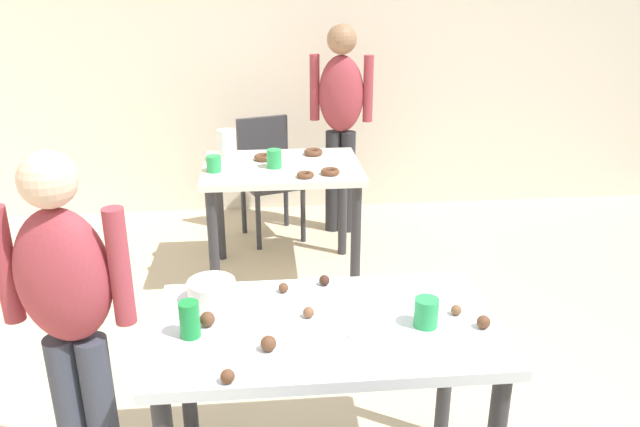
{
  "coord_description": "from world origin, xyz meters",
  "views": [
    {
      "loc": [
        -0.3,
        -1.78,
        1.85
      ],
      "look_at": [
        -0.07,
        0.66,
        0.9
      ],
      "focal_mm": 35.03,
      "sensor_mm": 36.0,
      "label": 1
    }
  ],
  "objects_px": {
    "chair_far_table": "(268,170)",
    "mixing_bowl": "(212,291)",
    "person_girl_near": "(69,310)",
    "soda_can": "(190,319)",
    "dining_table_far": "(282,184)",
    "pitcher_far": "(227,146)",
    "dining_table_near": "(326,352)",
    "person_adult_far": "(341,112)"
  },
  "relations": [
    {
      "from": "person_girl_near",
      "to": "mixing_bowl",
      "type": "distance_m",
      "value": 0.48
    },
    {
      "from": "chair_far_table",
      "to": "soda_can",
      "type": "relative_size",
      "value": 7.13
    },
    {
      "from": "dining_table_near",
      "to": "pitcher_far",
      "type": "relative_size",
      "value": 5.73
    },
    {
      "from": "person_girl_near",
      "to": "soda_can",
      "type": "bearing_deg",
      "value": -18.12
    },
    {
      "from": "dining_table_near",
      "to": "person_adult_far",
      "type": "relative_size",
      "value": 0.76
    },
    {
      "from": "person_adult_far",
      "to": "mixing_bowl",
      "type": "height_order",
      "value": "person_adult_far"
    },
    {
      "from": "person_girl_near",
      "to": "dining_table_near",
      "type": "bearing_deg",
      "value": -6.37
    },
    {
      "from": "mixing_bowl",
      "to": "chair_far_table",
      "type": "bearing_deg",
      "value": 84.44
    },
    {
      "from": "dining_table_near",
      "to": "soda_can",
      "type": "distance_m",
      "value": 0.48
    },
    {
      "from": "dining_table_far",
      "to": "person_girl_near",
      "type": "bearing_deg",
      "value": -113.87
    },
    {
      "from": "dining_table_near",
      "to": "person_adult_far",
      "type": "bearing_deg",
      "value": 81.77
    },
    {
      "from": "dining_table_far",
      "to": "pitcher_far",
      "type": "bearing_deg",
      "value": 163.96
    },
    {
      "from": "dining_table_near",
      "to": "chair_far_table",
      "type": "height_order",
      "value": "chair_far_table"
    },
    {
      "from": "soda_can",
      "to": "person_girl_near",
      "type": "bearing_deg",
      "value": 161.88
    },
    {
      "from": "person_girl_near",
      "to": "person_adult_far",
      "type": "relative_size",
      "value": 0.88
    },
    {
      "from": "person_adult_far",
      "to": "soda_can",
      "type": "bearing_deg",
      "value": -107.33
    },
    {
      "from": "soda_can",
      "to": "dining_table_near",
      "type": "bearing_deg",
      "value": 5.04
    },
    {
      "from": "dining_table_near",
      "to": "soda_can",
      "type": "xyz_separation_m",
      "value": [
        -0.44,
        -0.04,
        0.18
      ]
    },
    {
      "from": "dining_table_near",
      "to": "dining_table_far",
      "type": "bearing_deg",
      "value": 92.46
    },
    {
      "from": "person_adult_far",
      "to": "pitcher_far",
      "type": "bearing_deg",
      "value": -141.0
    },
    {
      "from": "person_adult_far",
      "to": "dining_table_far",
      "type": "bearing_deg",
      "value": -121.81
    },
    {
      "from": "person_adult_far",
      "to": "pitcher_far",
      "type": "distance_m",
      "value": 1.01
    },
    {
      "from": "person_girl_near",
      "to": "soda_can",
      "type": "relative_size",
      "value": 10.99
    },
    {
      "from": "dining_table_far",
      "to": "dining_table_near",
      "type": "bearing_deg",
      "value": -87.54
    },
    {
      "from": "dining_table_near",
      "to": "pitcher_far",
      "type": "xyz_separation_m",
      "value": [
        -0.41,
        1.95,
        0.22
      ]
    },
    {
      "from": "dining_table_far",
      "to": "pitcher_far",
      "type": "relative_size",
      "value": 4.74
    },
    {
      "from": "person_adult_far",
      "to": "mixing_bowl",
      "type": "bearing_deg",
      "value": -107.7
    },
    {
      "from": "chair_far_table",
      "to": "mixing_bowl",
      "type": "bearing_deg",
      "value": -95.56
    },
    {
      "from": "person_girl_near",
      "to": "pitcher_far",
      "type": "bearing_deg",
      "value": 76.47
    },
    {
      "from": "person_adult_far",
      "to": "mixing_bowl",
      "type": "xyz_separation_m",
      "value": [
        -0.76,
        -2.4,
        -0.12
      ]
    },
    {
      "from": "dining_table_far",
      "to": "soda_can",
      "type": "height_order",
      "value": "soda_can"
    },
    {
      "from": "dining_table_far",
      "to": "person_girl_near",
      "type": "xyz_separation_m",
      "value": [
        -0.78,
        -1.76,
        0.16
      ]
    },
    {
      "from": "chair_far_table",
      "to": "mixing_bowl",
      "type": "relative_size",
      "value": 5.11
    },
    {
      "from": "dining_table_far",
      "to": "soda_can",
      "type": "relative_size",
      "value": 7.83
    },
    {
      "from": "mixing_bowl",
      "to": "pitcher_far",
      "type": "height_order",
      "value": "pitcher_far"
    },
    {
      "from": "pitcher_far",
      "to": "person_girl_near",
      "type": "bearing_deg",
      "value": -103.53
    },
    {
      "from": "mixing_bowl",
      "to": "person_adult_far",
      "type": "bearing_deg",
      "value": 72.3
    },
    {
      "from": "pitcher_far",
      "to": "mixing_bowl",
      "type": "bearing_deg",
      "value": -89.33
    },
    {
      "from": "dining_table_near",
      "to": "mixing_bowl",
      "type": "distance_m",
      "value": 0.46
    },
    {
      "from": "dining_table_near",
      "to": "person_girl_near",
      "type": "height_order",
      "value": "person_girl_near"
    },
    {
      "from": "person_girl_near",
      "to": "pitcher_far",
      "type": "height_order",
      "value": "person_girl_near"
    },
    {
      "from": "chair_far_table",
      "to": "person_girl_near",
      "type": "relative_size",
      "value": 0.65
    }
  ]
}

